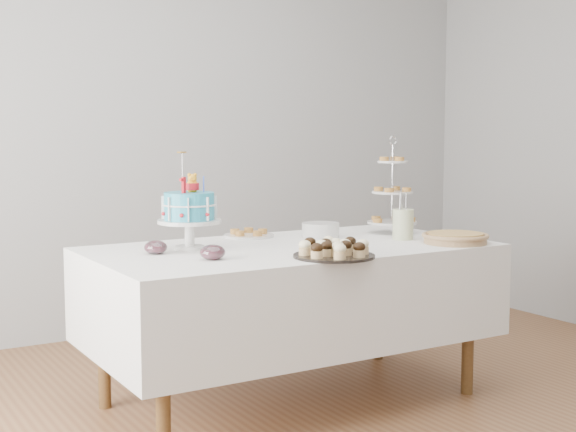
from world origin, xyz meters
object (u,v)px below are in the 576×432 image
table (291,292)px  birthday_cake (190,223)px  cupcake_tray (334,248)px  pastry_plate (249,234)px  jam_bowl_b (156,248)px  pie (455,237)px  plate_stack (321,230)px  utensil_pitcher (403,223)px  tiered_stand (392,193)px  jam_bowl_a (213,252)px

table → birthday_cake: birthday_cake is taller
birthday_cake → cupcake_tray: (0.45, -0.55, -0.08)m
pastry_plate → jam_bowl_b: jam_bowl_b is taller
pie → plate_stack: bearing=129.7°
cupcake_tray → utensil_pitcher: 0.71m
table → utensil_pitcher: 0.70m
table → pastry_plate: bearing=92.2°
tiered_stand → plate_stack: tiered_stand is taller
cupcake_tray → jam_bowl_a: (-0.49, 0.22, -0.01)m
jam_bowl_a → utensil_pitcher: (1.12, 0.09, 0.05)m
tiered_stand → jam_bowl_a: size_ratio=4.75×
birthday_cake → jam_bowl_a: size_ratio=4.13×
table → birthday_cake: size_ratio=4.19×
cupcake_tray → pastry_plate: 0.80m
pastry_plate → jam_bowl_a: size_ratio=2.38×
tiered_stand → utensil_pitcher: size_ratio=2.22×
birthday_cake → utensil_pitcher: size_ratio=1.93×
table → pie: pie is taller
table → cupcake_tray: 0.48m
cupcake_tray → tiered_stand: tiered_stand is taller
jam_bowl_b → birthday_cake: bearing=15.0°
birthday_cake → cupcake_tray: bearing=-69.8°
cupcake_tray → jam_bowl_b: bearing=142.1°
jam_bowl_b → utensil_pitcher: (1.27, -0.19, 0.06)m
table → cupcake_tray: (-0.02, -0.40, 0.27)m
pie → jam_bowl_a: bearing=172.8°
utensil_pitcher → jam_bowl_a: bearing=-163.6°
tiered_stand → pastry_plate: bearing=161.1°
plate_stack → utensil_pitcher: (0.31, -0.29, 0.05)m
birthday_cake → utensil_pitcher: 1.11m
pie → jam_bowl_b: size_ratio=3.15×
plate_stack → jam_bowl_a: plate_stack is taller
pastry_plate → jam_bowl_b: 0.71m
tiered_stand → jam_bowl_b: 1.40m
birthday_cake → pie: birthday_cake is taller
pastry_plate → jam_bowl_a: jam_bowl_a is taller
pie → utensil_pitcher: utensil_pitcher is taller
birthday_cake → utensil_pitcher: birthday_cake is taller
pastry_plate → jam_bowl_a: bearing=-130.1°
table → pie: (0.75, -0.34, 0.26)m
pastry_plate → jam_bowl_a: 0.76m
pastry_plate → jam_bowl_a: (-0.49, -0.58, 0.01)m
pie → pastry_plate: bearing=135.9°
tiered_stand → jam_bowl_a: bearing=-165.2°
pastry_plate → utensil_pitcher: (0.63, -0.49, 0.07)m
tiered_stand → utensil_pitcher: (-0.12, -0.24, -0.14)m
jam_bowl_b → utensil_pitcher: 1.29m
table → jam_bowl_a: (-0.51, -0.18, 0.26)m
pie → utensil_pitcher: 0.28m
plate_stack → tiered_stand: bearing=-6.9°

